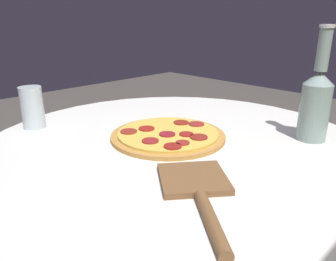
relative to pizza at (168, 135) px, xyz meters
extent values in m
cylinder|color=silver|center=(0.01, 0.04, -0.02)|extent=(0.97, 0.97, 0.02)
cylinder|color=#B77F3D|center=(0.00, 0.00, 0.00)|extent=(0.29, 0.29, 0.01)
cylinder|color=#E0BC4C|center=(0.00, 0.00, 0.01)|extent=(0.26, 0.26, 0.01)
cylinder|color=maroon|center=(0.07, -0.07, 0.01)|extent=(0.04, 0.04, 0.00)
cylinder|color=maroon|center=(0.08, 0.02, 0.01)|extent=(0.04, 0.04, 0.00)
cylinder|color=maroon|center=(0.06, 0.08, 0.01)|extent=(0.04, 0.04, 0.00)
cylinder|color=maroon|center=(0.02, -0.06, 0.01)|extent=(0.04, 0.04, 0.00)
cylinder|color=maroon|center=(-0.08, -0.03, 0.01)|extent=(0.04, 0.04, 0.00)
cylinder|color=maroon|center=(-0.02, 0.05, 0.01)|extent=(0.04, 0.04, 0.00)
cylinder|color=maroon|center=(0.03, 0.08, 0.01)|extent=(0.03, 0.03, 0.00)
cylinder|color=maroon|center=(-0.10, 0.01, 0.01)|extent=(0.04, 0.04, 0.00)
cylinder|color=maroon|center=(0.02, 0.01, 0.01)|extent=(0.04, 0.04, 0.00)
cylinder|color=maroon|center=(-0.02, 0.08, 0.01)|extent=(0.04, 0.04, 0.00)
cylinder|color=gray|center=(-0.25, 0.26, 0.06)|extent=(0.07, 0.07, 0.14)
cone|color=gray|center=(-0.25, 0.26, 0.15)|extent=(0.07, 0.07, 0.03)
cylinder|color=gray|center=(-0.25, 0.26, 0.22)|extent=(0.03, 0.03, 0.10)
cylinder|color=silver|center=(-0.25, 0.26, 0.27)|extent=(0.03, 0.03, 0.01)
cube|color=brown|center=(0.13, 0.20, 0.00)|extent=(0.18, 0.18, 0.01)
cylinder|color=brown|center=(0.22, 0.31, 0.00)|extent=(0.11, 0.14, 0.02)
cylinder|color=silver|center=(0.21, -0.33, 0.05)|extent=(0.06, 0.06, 0.12)
camera|label=1|loc=(0.56, 0.56, 0.29)|focal=35.00mm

